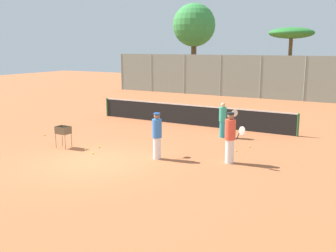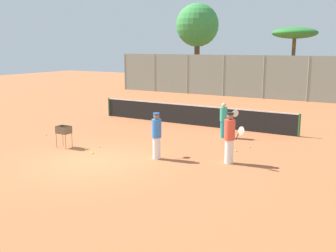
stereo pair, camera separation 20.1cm
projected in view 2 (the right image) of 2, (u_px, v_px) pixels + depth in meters
The scene contains 16 objects.
ground_plane at pixel (92, 162), 14.02m from camera, with size 80.00×80.00×0.00m, color #B26038.
tennis_net at pixel (192, 114), 20.56m from camera, with size 11.09×0.10×1.07m.
back_fence at pixel (263, 77), 30.79m from camera, with size 27.01×0.08×3.39m.
tree_0 at pixel (295, 34), 30.52m from camera, with size 3.50×3.50×5.53m.
tree_1 at pixel (197, 26), 36.94m from camera, with size 4.02×4.02×8.05m.
player_white_outfit at pixel (230, 137), 13.71m from camera, with size 0.88×0.51×1.81m.
player_red_cap at pixel (224, 120), 17.66m from camera, with size 0.86×0.37×1.59m.
player_yellow_shirt at pixel (157, 135), 14.27m from camera, with size 0.42×0.88×1.71m.
ball_cart at pixel (64, 132), 15.92m from camera, with size 0.56×0.41×0.89m.
tennis_ball_0 at pixel (236, 151), 15.41m from camera, with size 0.07×0.07×0.07m, color #D1E54C.
tennis_ball_1 at pixel (249, 147), 16.06m from camera, with size 0.07×0.07×0.07m, color #D1E54C.
tennis_ball_2 at pixel (99, 146), 16.09m from camera, with size 0.07×0.07×0.07m, color #D1E54C.
tennis_ball_3 at pixel (93, 153), 15.14m from camera, with size 0.07×0.07×0.07m, color #D1E54C.
tennis_ball_4 at pixel (46, 135), 18.24m from camera, with size 0.07×0.07×0.07m, color #D1E54C.
tennis_ball_5 at pixel (86, 149), 15.64m from camera, with size 0.07×0.07×0.07m, color #D1E54C.
parked_car at pixel (273, 87), 33.82m from camera, with size 4.20×1.70×1.60m.
Camera 2 is at (9.18, -10.25, 4.05)m, focal length 42.00 mm.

